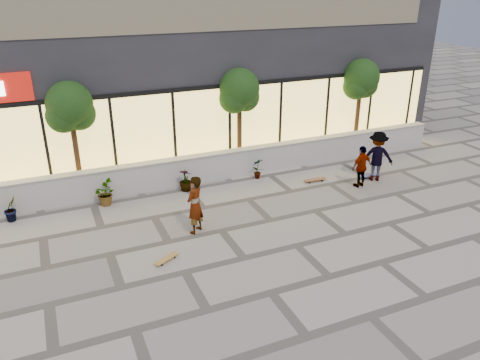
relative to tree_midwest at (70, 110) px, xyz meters
name	(u,v)px	position (x,y,z in m)	size (l,w,h in m)	color
ground	(271,293)	(3.50, -7.70, -2.99)	(80.00, 80.00, 0.00)	#AAA294
planter_wall	(184,171)	(3.50, -0.70, -2.46)	(22.00, 0.42, 1.04)	beige
retail_building	(141,46)	(3.50, 4.79, 1.26)	(24.00, 9.17, 8.50)	#25252A
shrub_b	(11,209)	(-2.20, -1.25, -2.58)	(0.45, 0.36, 0.81)	black
shrub_c	(104,193)	(0.60, -1.25, -2.58)	(0.73, 0.63, 0.81)	black
shrub_d	(186,180)	(3.40, -1.25, -2.58)	(0.45, 0.45, 0.81)	black
shrub_e	(258,168)	(6.20, -1.25, -2.58)	(0.43, 0.29, 0.81)	black
tree_midwest	(70,110)	(0.00, 0.00, 0.00)	(1.60, 1.50, 3.92)	#452F18
tree_mideast	(239,93)	(6.00, 0.00, 0.00)	(1.60, 1.50, 3.92)	#452F18
tree_east	(361,81)	(11.50, 0.00, 0.00)	(1.60, 1.50, 3.92)	#452F18
skater_center	(195,205)	(2.79, -4.18, -2.10)	(0.64, 0.42, 1.76)	white
skater_right_near	(362,167)	(9.26, -3.40, -2.22)	(0.90, 0.37, 1.53)	silver
skater_right_far	(377,156)	(10.13, -3.11, -2.05)	(1.20, 0.69, 1.87)	maroon
skateboard_center	(167,259)	(1.57, -5.37, -2.91)	(0.76, 0.54, 0.09)	olive
skateboard_right_near	(315,180)	(8.00, -2.40, -2.90)	(0.85, 0.27, 0.10)	brown
skateboard_right_far	(370,175)	(10.13, -2.86, -2.90)	(0.88, 0.27, 0.10)	#58569E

